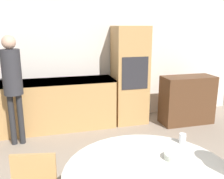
{
  "coord_description": "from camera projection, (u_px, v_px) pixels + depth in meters",
  "views": [
    {
      "loc": [
        -0.81,
        -0.2,
        1.88
      ],
      "look_at": [
        -0.02,
        2.72,
        1.1
      ],
      "focal_mm": 40.0,
      "sensor_mm": 36.0,
      "label": 1
    }
  ],
  "objects": [
    {
      "name": "wall_back",
      "position": [
        87.0,
        56.0,
        4.89
      ],
      "size": [
        6.53,
        0.05,
        2.6
      ],
      "color": "silver",
      "rests_on": "ground_plane"
    },
    {
      "name": "kitchen_counter",
      "position": [
        37.0,
        106.0,
        4.52
      ],
      "size": [
        2.83,
        0.6,
        0.92
      ],
      "color": "tan",
      "rests_on": "ground_plane"
    },
    {
      "name": "oven_unit",
      "position": [
        130.0,
        75.0,
        4.86
      ],
      "size": [
        0.63,
        0.59,
        1.88
      ],
      "color": "tan",
      "rests_on": "ground_plane"
    },
    {
      "name": "sideboard",
      "position": [
        187.0,
        100.0,
        4.88
      ],
      "size": [
        1.02,
        0.45,
        0.94
      ],
      "color": "#51331E",
      "rests_on": "ground_plane"
    },
    {
      "name": "person_standing",
      "position": [
        12.0,
        78.0,
        3.83
      ],
      "size": [
        0.29,
        0.29,
        1.75
      ],
      "color": "#262628",
      "rests_on": "ground_plane"
    },
    {
      "name": "cup",
      "position": [
        183.0,
        138.0,
        2.46
      ],
      "size": [
        0.07,
        0.07,
        0.1
      ],
      "color": "silver",
      "rests_on": "dining_table"
    },
    {
      "name": "bowl_near",
      "position": [
        174.0,
        156.0,
        2.17
      ],
      "size": [
        0.17,
        0.17,
        0.05
      ],
      "color": "silver",
      "rests_on": "dining_table"
    }
  ]
}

